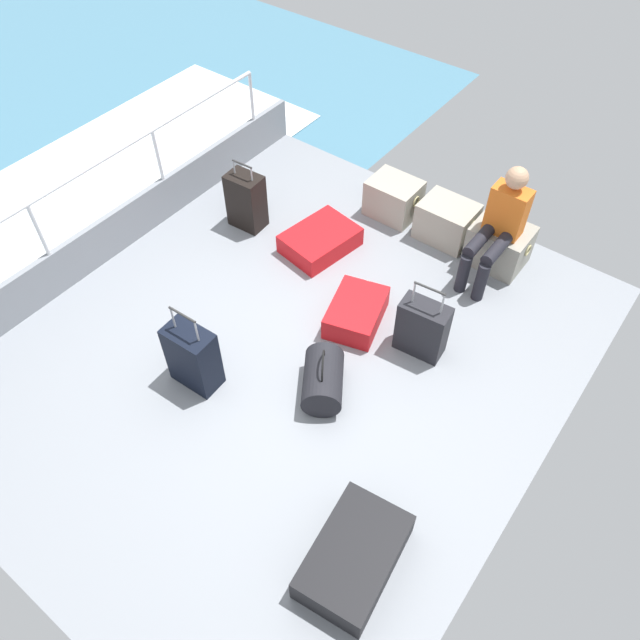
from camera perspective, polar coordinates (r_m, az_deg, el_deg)
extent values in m
cube|color=gray|center=(5.41, -2.90, -3.13)|extent=(4.40, 5.20, 0.06)
cube|color=gray|center=(6.43, -18.32, 7.70)|extent=(0.06, 5.20, 0.45)
cylinder|color=silver|center=(6.03, -23.83, 5.94)|extent=(0.04, 0.04, 1.00)
cylinder|color=silver|center=(6.57, -14.33, 12.85)|extent=(0.04, 0.04, 1.00)
cylinder|color=silver|center=(7.34, -6.17, 18.25)|extent=(0.04, 0.04, 1.00)
cylinder|color=silver|center=(5.98, -20.13, 13.23)|extent=(0.04, 4.16, 0.04)
cube|color=white|center=(7.80, -24.06, 8.45)|extent=(2.40, 7.28, 0.01)
cube|color=#9E9989|center=(6.61, 6.79, 11.10)|extent=(0.51, 0.41, 0.40)
torus|color=tan|center=(6.67, 4.89, 12.52)|extent=(0.02, 0.12, 0.12)
torus|color=tan|center=(6.46, 8.85, 10.73)|extent=(0.02, 0.12, 0.12)
cube|color=#9E9989|center=(6.40, 11.57, 8.89)|extent=(0.54, 0.41, 0.41)
torus|color=tan|center=(6.43, 9.51, 10.47)|extent=(0.02, 0.12, 0.12)
torus|color=tan|center=(6.27, 13.90, 8.39)|extent=(0.02, 0.12, 0.12)
cube|color=gray|center=(6.24, 16.16, 6.65)|extent=(0.54, 0.44, 0.42)
torus|color=tan|center=(6.25, 14.06, 8.33)|extent=(0.02, 0.12, 0.12)
torus|color=tan|center=(6.13, 18.62, 6.09)|extent=(0.02, 0.12, 0.12)
cube|color=orange|center=(5.92, 16.88, 9.59)|extent=(0.34, 0.20, 0.48)
sphere|color=tan|center=(5.71, 17.69, 12.36)|extent=(0.20, 0.20, 0.20)
cylinder|color=black|center=(5.80, 15.95, 6.27)|extent=(0.12, 0.40, 0.12)
cylinder|color=black|center=(5.83, 14.58, 3.44)|extent=(0.11, 0.11, 0.42)
cylinder|color=black|center=(5.84, 14.40, 7.04)|extent=(0.12, 0.40, 0.12)
cylinder|color=black|center=(5.87, 13.05, 4.22)|extent=(0.11, 0.11, 0.42)
cube|color=black|center=(4.39, 3.16, -20.91)|extent=(0.60, 0.87, 0.24)
cube|color=green|center=(4.48, 5.76, -16.29)|extent=(0.05, 0.01, 0.08)
cube|color=red|center=(6.21, 0.01, 7.36)|extent=(0.63, 0.79, 0.21)
cube|color=silver|center=(6.39, 2.39, 8.91)|extent=(0.05, 0.01, 0.08)
cube|color=black|center=(5.26, 9.39, -0.77)|extent=(0.43, 0.26, 0.54)
cylinder|color=#A5A8AD|center=(5.01, 8.64, 2.56)|extent=(0.02, 0.02, 0.22)
cylinder|color=#A5A8AD|center=(4.96, 11.22, 1.46)|extent=(0.02, 0.02, 0.22)
cylinder|color=#2D2D2D|center=(4.91, 10.09, 2.87)|extent=(0.27, 0.05, 0.02)
cube|color=silver|center=(5.27, 10.04, 0.69)|extent=(0.05, 0.01, 0.08)
cube|color=black|center=(5.07, -11.62, -3.37)|extent=(0.41, 0.26, 0.60)
cylinder|color=#A5A8AD|center=(4.82, -13.40, 0.24)|extent=(0.02, 0.02, 0.22)
cylinder|color=#A5A8AD|center=(4.69, -11.30, -1.02)|extent=(0.02, 0.02, 0.22)
cylinder|color=#2D2D2D|center=(4.68, -12.58, 0.48)|extent=(0.26, 0.03, 0.02)
cube|color=silver|center=(4.97, -10.99, -1.13)|extent=(0.05, 0.01, 0.08)
cube|color=red|center=(5.52, 3.35, 0.70)|extent=(0.59, 0.71, 0.23)
cube|color=silver|center=(5.68, 4.38, 3.35)|extent=(0.05, 0.02, 0.08)
cube|color=black|center=(6.41, -6.81, 10.83)|extent=(0.37, 0.27, 0.59)
cylinder|color=#A5A8AD|center=(6.25, -7.92, 13.80)|extent=(0.02, 0.02, 0.15)
cylinder|color=#A5A8AD|center=(6.13, -6.33, 13.21)|extent=(0.02, 0.02, 0.15)
cylinder|color=#2D2D2D|center=(6.15, -7.19, 14.06)|extent=(0.23, 0.03, 0.02)
cube|color=green|center=(6.43, -6.18, 12.05)|extent=(0.05, 0.01, 0.08)
cylinder|color=black|center=(5.00, 0.28, -5.51)|extent=(0.56, 0.61, 0.32)
torus|color=black|center=(4.86, 0.28, -4.35)|extent=(0.16, 0.24, 0.27)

